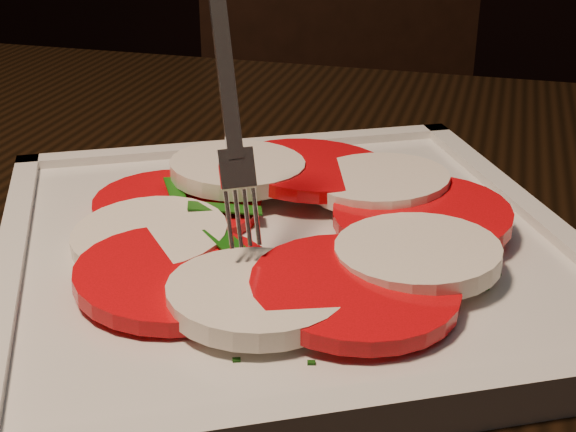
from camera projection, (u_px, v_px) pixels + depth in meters
The scene contains 5 objects.
table at pixel (176, 345), 0.56m from camera, with size 1.25×0.88×0.75m.
chair at pixel (347, 162), 1.20m from camera, with size 0.52×0.52×0.93m.
plate at pixel (288, 252), 0.45m from camera, with size 0.31×0.31×0.01m, color silver.
caprese_salad at pixel (288, 224), 0.45m from camera, with size 0.25×0.25×0.02m.
fork at pixel (223, 81), 0.40m from camera, with size 0.03×0.07×0.15m, color white, non-canonical shape.
Camera 1 is at (0.10, -0.64, 0.97)m, focal length 50.00 mm.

